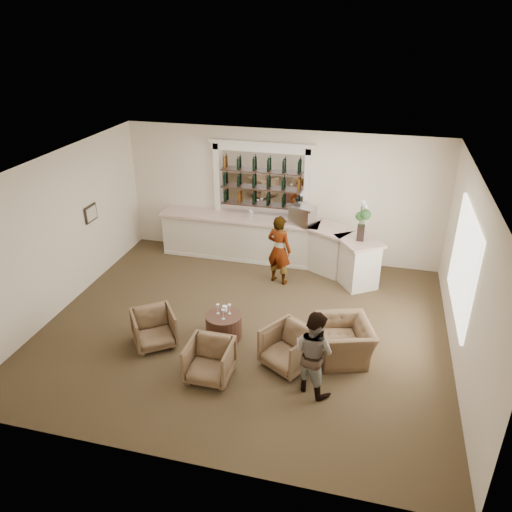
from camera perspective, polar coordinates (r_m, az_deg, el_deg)
The scene contains 19 objects.
ground at distance 10.29m, azimuth -1.28°, elevation -8.11°, with size 8.00×8.00×0.00m, color #4E3C27.
room_shell at distance 9.78m, azimuth 0.61°, elevation 5.48°, with size 8.04×7.02×3.32m.
bar_counter at distance 12.58m, azimuth 1.61°, elevation 1.63°, with size 5.72×1.80×1.14m.
back_bar_alcove at distance 12.51m, azimuth 0.60°, elevation 8.65°, with size 2.64×0.25×3.00m.
cocktail_table at distance 9.89m, azimuth -3.70°, elevation -7.98°, with size 0.71×0.71×0.50m, color #45281E.
sommelier at distance 11.55m, azimuth 2.66°, elevation 0.71°, with size 0.61×0.40×1.67m, color gray.
guest at distance 8.38m, azimuth 6.60°, elevation -10.88°, with size 0.74×0.58×1.53m, color gray.
armchair_left at distance 9.81m, azimuth -11.59°, elevation -8.12°, with size 0.76×0.78×0.71m, color brown.
armchair_center at distance 8.86m, azimuth -5.33°, elevation -11.80°, with size 0.76×0.78×0.71m, color brown.
armchair_right at distance 9.09m, azimuth 3.77°, elevation -10.43°, with size 0.82×0.84×0.76m, color brown.
armchair_far at distance 9.44m, azimuth 10.05°, elevation -9.48°, with size 1.08×0.94×0.70m, color brown.
espresso_machine at distance 12.12m, azimuth 5.33°, elevation 4.67°, with size 0.54×0.45×0.48m, color #B7B7BB.
flower_vase at distance 11.33m, azimuth 12.03°, elevation 4.28°, with size 0.25×0.25×0.96m.
wine_glass_bar_left at distance 12.40m, azimuth -0.44°, elevation 4.64°, with size 0.07×0.07×0.21m, color white, non-canonical shape.
wine_glass_bar_right at distance 12.51m, azimuth -0.64°, elevation 4.83°, with size 0.07×0.07×0.21m, color white, non-canonical shape.
wine_glass_tbl_a at distance 9.75m, azimuth -4.38°, elevation -6.05°, with size 0.07×0.07×0.21m, color white, non-canonical shape.
wine_glass_tbl_b at distance 9.73m, azimuth -3.05°, elevation -6.08°, with size 0.07×0.07×0.21m, color white, non-canonical shape.
wine_glass_tbl_c at distance 9.58m, azimuth -3.77°, elevation -6.68°, with size 0.07×0.07×0.21m, color white, non-canonical shape.
napkin_holder at distance 9.84m, azimuth -3.61°, elevation -6.03°, with size 0.08×0.08×0.12m, color white.
Camera 1 is at (2.32, -8.18, 5.78)m, focal length 35.00 mm.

